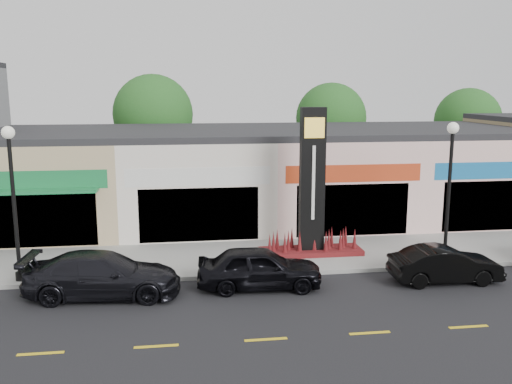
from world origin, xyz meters
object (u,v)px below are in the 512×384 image
pylon_sign (312,203)px  car_black_sedan (259,268)px  car_black_conv (445,265)px  car_dark_sedan (103,275)px  lamp_east_near (450,178)px  lamp_west_near (13,188)px

pylon_sign → car_black_sedan: pylon_sign is taller
car_black_sedan → car_black_conv: size_ratio=1.10×
car_dark_sedan → pylon_sign: bearing=-63.0°
lamp_east_near → car_dark_sedan: bearing=-173.1°
lamp_west_near → car_black_conv: (15.08, -1.84, -2.83)m
car_dark_sedan → car_black_sedan: (5.29, 0.04, -0.01)m
lamp_east_near → car_dark_sedan: 13.28m
pylon_sign → car_black_sedan: bearing=-129.1°
lamp_east_near → pylon_sign: 5.42m
car_black_sedan → car_black_conv: car_black_sedan is taller
lamp_east_near → car_black_conv: (-0.92, -1.84, -2.83)m
lamp_west_near → car_black_sedan: size_ratio=1.27×
pylon_sign → car_black_sedan: 4.42m
car_black_sedan → lamp_east_near: bearing=-75.2°
car_dark_sedan → lamp_west_near: bearing=68.0°
lamp_west_near → lamp_east_near: 16.00m
lamp_east_near → pylon_sign: bearing=161.3°
lamp_east_near → pylon_sign: size_ratio=0.91×
pylon_sign → car_black_conv: bearing=-40.9°
lamp_west_near → car_black_conv: 15.45m
car_black_sedan → car_black_conv: 6.70m
lamp_west_near → car_black_sedan: (8.39, -1.52, -2.74)m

